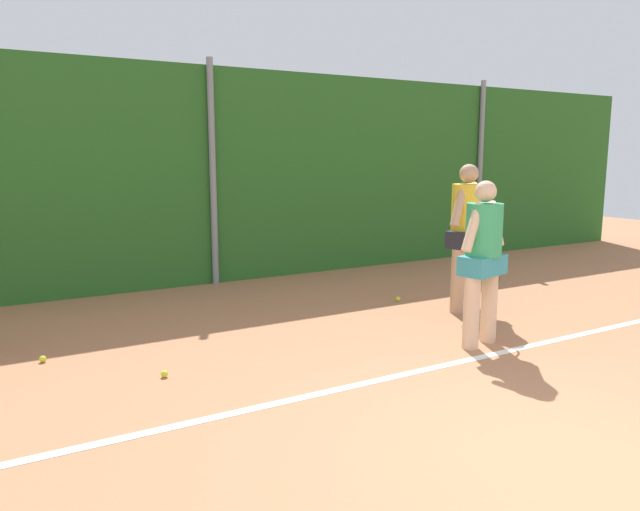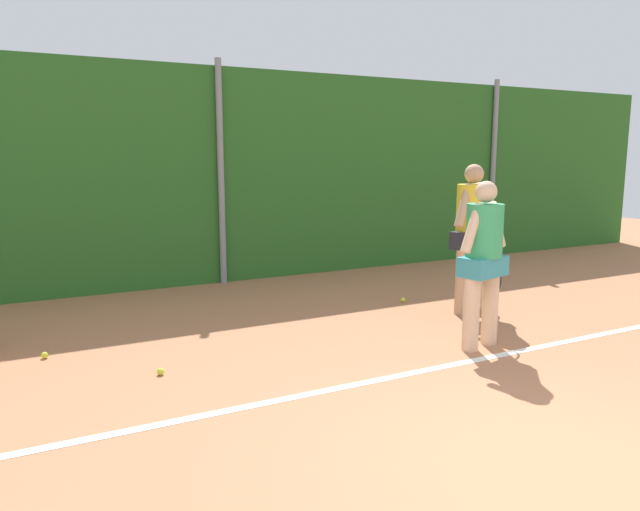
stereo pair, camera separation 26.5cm
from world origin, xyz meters
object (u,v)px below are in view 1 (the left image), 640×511
(player_foreground_near, at_px, (483,255))
(tennis_ball_4, at_px, (43,359))
(tennis_ball_0, at_px, (398,299))
(tennis_ball_9, at_px, (164,374))
(tennis_ball_1, at_px, (475,268))
(player_midcourt, at_px, (467,229))

(player_foreground_near, xyz_separation_m, tennis_ball_4, (-4.11, 1.72, -0.95))
(tennis_ball_0, height_order, tennis_ball_9, same)
(tennis_ball_0, bearing_deg, tennis_ball_1, 24.70)
(player_foreground_near, distance_m, tennis_ball_9, 3.40)
(player_midcourt, relative_size, tennis_ball_9, 28.70)
(tennis_ball_1, relative_size, tennis_ball_4, 1.00)
(tennis_ball_0, height_order, tennis_ball_4, same)
(player_foreground_near, relative_size, tennis_ball_4, 26.46)
(player_foreground_near, relative_size, tennis_ball_1, 26.46)
(player_midcourt, relative_size, tennis_ball_4, 28.70)
(tennis_ball_0, distance_m, tennis_ball_1, 2.89)
(tennis_ball_4, height_order, tennis_ball_9, same)
(player_foreground_near, xyz_separation_m, player_midcourt, (0.90, 1.19, 0.08))
(tennis_ball_1, bearing_deg, tennis_ball_9, -158.50)
(tennis_ball_4, bearing_deg, tennis_ball_0, 3.21)
(tennis_ball_1, height_order, tennis_ball_4, same)
(player_foreground_near, relative_size, player_midcourt, 0.92)
(tennis_ball_0, bearing_deg, player_midcourt, -58.88)
(player_foreground_near, distance_m, tennis_ball_1, 4.51)
(player_foreground_near, bearing_deg, tennis_ball_0, 64.66)
(tennis_ball_0, bearing_deg, tennis_ball_9, -160.93)
(player_midcourt, xyz_separation_m, tennis_ball_0, (-0.48, 0.79, -1.03))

